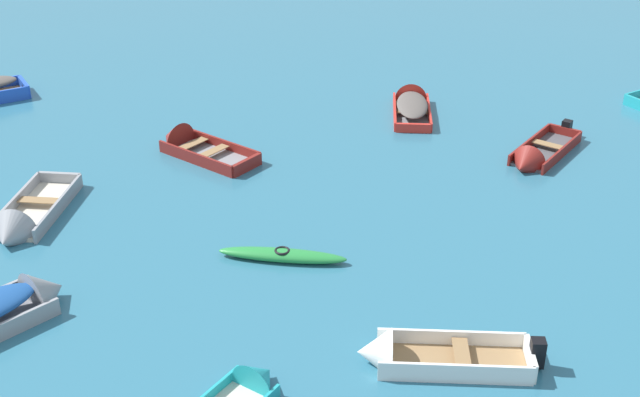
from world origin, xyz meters
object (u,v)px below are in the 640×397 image
at_px(kayak_green_near_right, 282,255).
at_px(rowboat_maroon_foreground_center, 534,158).
at_px(rowboat_red_midfield_left, 411,103).
at_px(rowboat_grey_cluster_inner, 0,309).
at_px(rowboat_turquoise_back_row_center, 243,394).
at_px(rowboat_white_near_left, 415,356).
at_px(rowboat_maroon_near_camera, 187,145).
at_px(rowboat_grey_center, 20,225).

bearing_deg(kayak_green_near_right, rowboat_maroon_foreground_center, 36.75).
bearing_deg(rowboat_red_midfield_left, rowboat_maroon_foreground_center, -52.91).
bearing_deg(rowboat_grey_cluster_inner, rowboat_turquoise_back_row_center, -24.64).
xyz_separation_m(rowboat_grey_cluster_inner, rowboat_white_near_left, (10.00, -1.63, -0.14)).
distance_m(rowboat_maroon_foreground_center, rowboat_grey_cluster_inner, 17.74).
distance_m(rowboat_grey_cluster_inner, kayak_green_near_right, 7.33).
xyz_separation_m(rowboat_red_midfield_left, rowboat_turquoise_back_row_center, (-5.30, -16.91, -0.14)).
relative_size(rowboat_maroon_near_camera, rowboat_turquoise_back_row_center, 1.18).
distance_m(rowboat_maroon_foreground_center, rowboat_grey_center, 16.87).
height_order(rowboat_grey_cluster_inner, kayak_green_near_right, rowboat_grey_cluster_inner).
relative_size(rowboat_maroon_foreground_center, rowboat_red_midfield_left, 1.02).
relative_size(rowboat_maroon_foreground_center, rowboat_maroon_near_camera, 0.98).
bearing_deg(rowboat_grey_cluster_inner, rowboat_white_near_left, -9.27).
distance_m(rowboat_maroon_foreground_center, rowboat_turquoise_back_row_center, 14.98).
bearing_deg(rowboat_maroon_foreground_center, rowboat_grey_cluster_inner, -149.11).
distance_m(rowboat_red_midfield_left, rowboat_maroon_near_camera, 9.23).
bearing_deg(rowboat_red_midfield_left, rowboat_turquoise_back_row_center, -107.39).
xyz_separation_m(rowboat_white_near_left, rowboat_maroon_near_camera, (-6.92, 11.85, -0.03)).
bearing_deg(kayak_green_near_right, rowboat_red_midfield_left, 67.41).
distance_m(rowboat_grey_cluster_inner, rowboat_red_midfield_left, 18.16).
distance_m(kayak_green_near_right, rowboat_grey_center, 7.92).
height_order(rowboat_red_midfield_left, rowboat_grey_center, rowboat_grey_center).
relative_size(rowboat_maroon_foreground_center, rowboat_grey_center, 0.91).
height_order(rowboat_grey_cluster_inner, rowboat_turquoise_back_row_center, rowboat_grey_cluster_inner).
bearing_deg(rowboat_maroon_foreground_center, rowboat_maroon_near_camera, 174.81).
distance_m(rowboat_turquoise_back_row_center, rowboat_grey_center, 10.19).
bearing_deg(rowboat_white_near_left, rowboat_turquoise_back_row_center, -162.64).
xyz_separation_m(rowboat_white_near_left, rowboat_grey_center, (-10.98, 6.06, -0.02)).
relative_size(kayak_green_near_right, rowboat_grey_center, 0.83).
bearing_deg(rowboat_red_midfield_left, kayak_green_near_right, -112.59).
height_order(rowboat_turquoise_back_row_center, rowboat_grey_center, rowboat_grey_center).
bearing_deg(kayak_green_near_right, rowboat_grey_center, 168.11).
bearing_deg(rowboat_white_near_left, rowboat_grey_cluster_inner, 170.73).
bearing_deg(rowboat_grey_center, rowboat_turquoise_back_row_center, -45.44).
relative_size(rowboat_grey_cluster_inner, rowboat_red_midfield_left, 1.03).
height_order(rowboat_maroon_near_camera, rowboat_grey_center, rowboat_grey_center).
relative_size(rowboat_white_near_left, rowboat_red_midfield_left, 1.09).
xyz_separation_m(rowboat_red_midfield_left, rowboat_maroon_near_camera, (-8.38, -3.87, -0.09)).
height_order(rowboat_red_midfield_left, kayak_green_near_right, rowboat_red_midfield_left).
height_order(rowboat_maroon_foreground_center, kayak_green_near_right, rowboat_maroon_foreground_center).
relative_size(rowboat_red_midfield_left, rowboat_maroon_near_camera, 0.96).
distance_m(rowboat_grey_cluster_inner, rowboat_white_near_left, 10.14).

